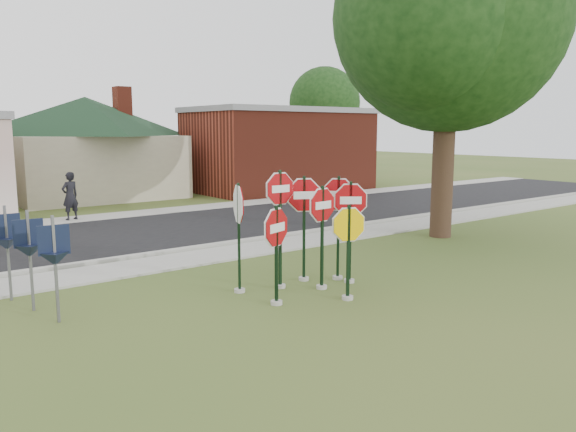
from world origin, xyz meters
TOP-DOWN VIEW (x-y plane):
  - ground at (0.00, 0.00)m, footprint 120.00×120.00m
  - sidewalk_near at (0.00, 5.50)m, footprint 60.00×1.60m
  - road at (0.00, 10.00)m, footprint 60.00×7.00m
  - sidewalk_far at (0.00, 14.30)m, footprint 60.00×1.60m
  - curb at (0.00, 6.50)m, footprint 60.00×0.20m
  - stop_sign_center at (0.31, 1.21)m, footprint 1.05×0.24m
  - stop_sign_yellow at (0.21, 0.27)m, footprint 0.96×0.35m
  - stop_sign_left at (-1.17, 0.90)m, footprint 1.04×0.38m
  - stop_sign_right at (1.15, 1.21)m, footprint 0.89×0.63m
  - stop_sign_back_right at (0.43, 2.00)m, footprint 1.00×0.50m
  - stop_sign_back_left at (-0.39, 1.83)m, footprint 1.01×0.24m
  - stop_sign_far_right at (1.13, 1.59)m, footprint 0.70×0.83m
  - stop_sign_far_left at (-1.30, 2.09)m, footprint 0.39×1.08m
  - route_sign_row at (-5.40, 4.50)m, footprint 1.43×4.63m
  - building_house at (2.00, 22.00)m, footprint 11.60×11.60m
  - building_brick at (12.00, 18.50)m, footprint 10.20×6.20m
  - oak_tree at (7.50, 3.50)m, footprint 10.91×10.31m
  - bg_tree_right at (22.00, 26.00)m, footprint 5.60×5.60m
  - pedestrian at (-1.29, 14.17)m, footprint 0.78×0.62m

SIDE VIEW (x-z plane):
  - ground at x=0.00m, z-range 0.00..0.00m
  - road at x=0.00m, z-range 0.00..0.04m
  - sidewalk_near at x=0.00m, z-range 0.00..0.06m
  - sidewalk_far at x=0.00m, z-range 0.00..0.06m
  - curb at x=0.00m, z-range 0.00..0.14m
  - pedestrian at x=-1.29m, z-range 0.06..1.92m
  - route_sign_row at x=-5.40m, z-range 0.22..2.22m
  - stop_sign_yellow at x=0.21m, z-range 0.18..2.28m
  - stop_sign_left at x=-1.17m, z-range 0.21..2.35m
  - stop_sign_center at x=0.31m, z-range 0.27..2.69m
  - stop_sign_right at x=1.15m, z-range 0.29..2.76m
  - stop_sign_far_left at x=-1.30m, z-range 0.31..2.82m
  - stop_sign_far_right at x=1.13m, z-range 0.31..2.88m
  - stop_sign_back_right at x=0.43m, z-range 0.32..2.90m
  - stop_sign_back_left at x=-0.39m, z-range 0.33..3.08m
  - building_brick at x=12.00m, z-range 0.03..4.78m
  - building_house at x=2.00m, z-range 0.55..6.75m
  - bg_tree_right at x=22.00m, z-range 1.38..9.78m
  - oak_tree at x=7.50m, z-range 1.70..12.43m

